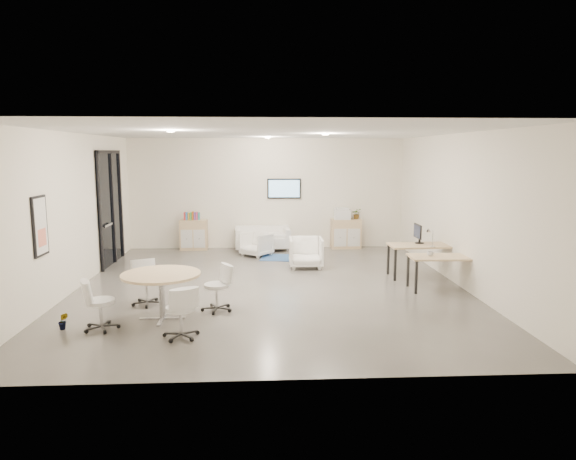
# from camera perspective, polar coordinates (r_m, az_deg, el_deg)

# --- Properties ---
(room_shell) EXTENTS (9.60, 10.60, 4.80)m
(room_shell) POSITION_cam_1_polar(r_m,az_deg,el_deg) (10.58, -2.04, 2.11)
(room_shell) COLOR #514F4A
(room_shell) RESTS_ON ground
(glass_door) EXTENTS (0.09, 1.90, 2.85)m
(glass_door) POSITION_cam_1_polar(r_m,az_deg,el_deg) (13.62, -19.13, 2.68)
(glass_door) COLOR black
(glass_door) RESTS_ON room_shell
(artwork) EXTENTS (0.05, 0.54, 1.04)m
(artwork) POSITION_cam_1_polar(r_m,az_deg,el_deg) (9.77, -25.85, 0.38)
(artwork) COLOR black
(artwork) RESTS_ON room_shell
(wall_tv) EXTENTS (0.98, 0.06, 0.58)m
(wall_tv) POSITION_cam_1_polar(r_m,az_deg,el_deg) (15.03, -0.44, 4.62)
(wall_tv) COLOR black
(wall_tv) RESTS_ON room_shell
(ceiling_spots) EXTENTS (3.14, 4.14, 0.03)m
(ceiling_spots) POSITION_cam_1_polar(r_m,az_deg,el_deg) (11.35, -3.19, 10.53)
(ceiling_spots) COLOR #FFEAC6
(ceiling_spots) RESTS_ON room_shell
(sideboard_left) EXTENTS (0.78, 0.40, 0.87)m
(sideboard_left) POSITION_cam_1_polar(r_m,az_deg,el_deg) (15.10, -10.43, -0.53)
(sideboard_left) COLOR tan
(sideboard_left) RESTS_ON room_shell
(sideboard_right) EXTENTS (0.87, 0.42, 0.87)m
(sideboard_right) POSITION_cam_1_polar(r_m,az_deg,el_deg) (15.17, 6.45, -0.41)
(sideboard_right) COLOR tan
(sideboard_right) RESTS_ON room_shell
(books) EXTENTS (0.45, 0.14, 0.22)m
(books) POSITION_cam_1_polar(r_m,az_deg,el_deg) (15.03, -10.63, 1.54)
(books) COLOR red
(books) RESTS_ON sideboard_left
(printer) EXTENTS (0.50, 0.43, 0.34)m
(printer) POSITION_cam_1_polar(r_m,az_deg,el_deg) (15.08, 6.04, 1.81)
(printer) COLOR white
(printer) RESTS_ON sideboard_right
(loveseat) EXTENTS (1.60, 0.88, 0.58)m
(loveseat) POSITION_cam_1_polar(r_m,az_deg,el_deg) (14.83, -2.86, -1.02)
(loveseat) COLOR white
(loveseat) RESTS_ON room_shell
(blue_rug) EXTENTS (1.54, 1.16, 0.01)m
(blue_rug) POSITION_cam_1_polar(r_m,az_deg,el_deg) (13.74, -0.01, -3.10)
(blue_rug) COLOR #2D4D8A
(blue_rug) RESTS_ON room_shell
(armchair_left) EXTENTS (0.94, 0.93, 0.71)m
(armchair_left) POSITION_cam_1_polar(r_m,az_deg,el_deg) (13.98, -3.53, -1.47)
(armchair_left) COLOR white
(armchair_left) RESTS_ON room_shell
(armchair_right) EXTENTS (0.81, 0.76, 0.82)m
(armchair_right) POSITION_cam_1_polar(r_m,az_deg,el_deg) (12.56, 2.01, -2.34)
(armchair_right) COLOR white
(armchair_right) RESTS_ON room_shell
(desk_rear) EXTENTS (1.45, 0.74, 0.75)m
(desk_rear) POSITION_cam_1_polar(r_m,az_deg,el_deg) (11.92, 14.59, -1.93)
(desk_rear) COLOR tan
(desk_rear) RESTS_ON room_shell
(desk_front) EXTENTS (1.37, 0.73, 0.70)m
(desk_front) POSITION_cam_1_polar(r_m,az_deg,el_deg) (10.96, 16.80, -3.16)
(desk_front) COLOR tan
(desk_front) RESTS_ON room_shell
(monitor) EXTENTS (0.20, 0.50, 0.44)m
(monitor) POSITION_cam_1_polar(r_m,az_deg,el_deg) (12.00, 14.25, -0.34)
(monitor) COLOR black
(monitor) RESTS_ON desk_rear
(round_table) EXTENTS (1.32, 1.32, 0.80)m
(round_table) POSITION_cam_1_polar(r_m,az_deg,el_deg) (8.88, -13.92, -5.19)
(round_table) COLOR tan
(round_table) RESTS_ON room_shell
(meeting_chairs) EXTENTS (2.54, 2.54, 0.82)m
(meeting_chairs) POSITION_cam_1_polar(r_m,az_deg,el_deg) (8.95, -13.84, -7.12)
(meeting_chairs) COLOR white
(meeting_chairs) RESTS_ON room_shell
(plant_cabinet) EXTENTS (0.33, 0.36, 0.24)m
(plant_cabinet) POSITION_cam_1_polar(r_m,az_deg,el_deg) (15.14, 7.65, 1.68)
(plant_cabinet) COLOR #3F7F3F
(plant_cabinet) RESTS_ON sideboard_right
(plant_floor) EXTENTS (0.20, 0.30, 0.12)m
(plant_floor) POSITION_cam_1_polar(r_m,az_deg,el_deg) (9.07, -23.68, -9.71)
(plant_floor) COLOR #3F7F3F
(plant_floor) RESTS_ON room_shell
(cup) EXTENTS (0.14, 0.12, 0.12)m
(cup) POSITION_cam_1_polar(r_m,az_deg,el_deg) (10.88, 15.53, -2.48)
(cup) COLOR white
(cup) RESTS_ON desk_front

